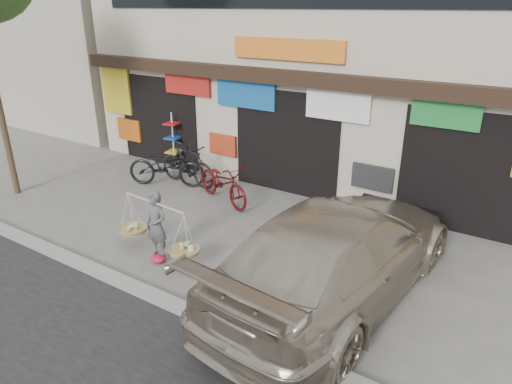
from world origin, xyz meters
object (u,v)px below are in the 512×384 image
Objects in this scene: bike_0 at (166,166)px; bike_1 at (187,164)px; street_vendor at (157,228)px; bike_2 at (223,182)px; display_rack at (174,147)px; suv at (338,251)px.

bike_1 is at bearing -71.63° from bike_0.
street_vendor is 3.99m from bike_1.
street_vendor is at bearing -163.53° from bike_0.
bike_1 reaches higher than bike_2.
bike_2 is (-0.55, 2.92, -0.10)m from street_vendor.
street_vendor is 0.95× the size of bike_0.
suv is at bearing -26.56° from display_rack.
bike_1 is 0.33× the size of suv.
bike_2 is at bearing -24.02° from display_rack.
street_vendor is 1.01× the size of bike_2.
bike_1 is at bearing -20.04° from suv.
suv is at bearing -111.28° from bike_1.
street_vendor reaches higher than bike_2.
street_vendor is at bearing 17.17° from suv.
bike_2 is at bearing -102.55° from bike_1.
bike_1 is 1.13× the size of display_rack.
bike_2 is 3.04m from display_rack.
street_vendor is 1.17× the size of display_rack.
bike_0 is at bearing -15.34° from suv.
display_rack reaches higher than street_vendor.
bike_0 is 6.45m from suv.
bike_0 is 2.00m from bike_2.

